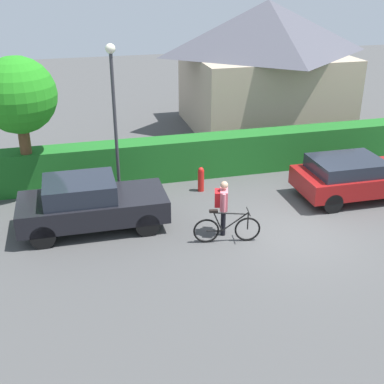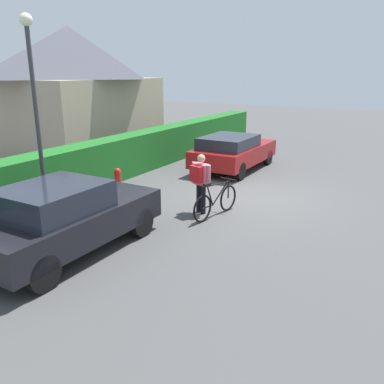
# 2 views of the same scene
# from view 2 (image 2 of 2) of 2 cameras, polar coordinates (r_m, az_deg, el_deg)

# --- Properties ---
(ground_plane) EXTENTS (60.00, 60.00, 0.00)m
(ground_plane) POSITION_cam_2_polar(r_m,az_deg,el_deg) (11.96, 7.74, -0.57)
(ground_plane) COLOR #474747
(hedge_row) EXTENTS (20.42, 0.90, 1.37)m
(hedge_row) POSITION_cam_2_polar(r_m,az_deg,el_deg) (14.13, -10.04, 4.91)
(hedge_row) COLOR #1C6320
(hedge_row) RESTS_ON ground
(house_distant) EXTENTS (6.73, 5.70, 5.35)m
(house_distant) POSITION_cam_2_polar(r_m,az_deg,el_deg) (19.25, -16.55, 13.79)
(house_distant) COLOR tan
(house_distant) RESTS_ON ground
(parked_car_near) EXTENTS (3.99, 1.79, 1.47)m
(parked_car_near) POSITION_cam_2_polar(r_m,az_deg,el_deg) (8.39, -17.48, -3.40)
(parked_car_near) COLOR black
(parked_car_near) RESTS_ON ground
(parked_car_far) EXTENTS (3.95, 1.88, 1.30)m
(parked_car_far) POSITION_cam_2_polar(r_m,az_deg,el_deg) (14.93, 5.80, 5.77)
(parked_car_far) COLOR maroon
(parked_car_far) RESTS_ON ground
(bicycle) EXTENTS (1.76, 0.52, 0.94)m
(bicycle) POSITION_cam_2_polar(r_m,az_deg,el_deg) (10.15, 3.38, -1.37)
(bicycle) COLOR black
(bicycle) RESTS_ON ground
(person_rider) EXTENTS (0.44, 0.61, 1.54)m
(person_rider) POSITION_cam_2_polar(r_m,az_deg,el_deg) (10.20, 1.17, 1.91)
(person_rider) COLOR black
(person_rider) RESTS_ON ground
(street_lamp) EXTENTS (0.28, 0.28, 4.71)m
(street_lamp) POSITION_cam_2_polar(r_m,az_deg,el_deg) (9.86, -21.36, 12.52)
(street_lamp) COLOR #38383D
(street_lamp) RESTS_ON ground
(fire_hydrant) EXTENTS (0.20, 0.20, 0.81)m
(fire_hydrant) POSITION_cam_2_polar(r_m,az_deg,el_deg) (12.06, -10.40, 1.50)
(fire_hydrant) COLOR red
(fire_hydrant) RESTS_ON ground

